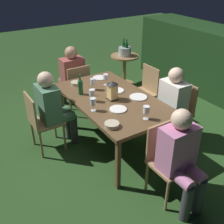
{
  "coord_description": "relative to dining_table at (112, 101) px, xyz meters",
  "views": [
    {
      "loc": [
        2.8,
        -1.78,
        2.41
      ],
      "look_at": [
        0.0,
        0.0,
        0.52
      ],
      "focal_mm": 43.66,
      "sensor_mm": 36.0,
      "label": 1
    }
  ],
  "objects": [
    {
      "name": "plate_d",
      "position": [
        -0.69,
        0.2,
        0.06
      ],
      "size": [
        0.21,
        0.21,
        0.01
      ],
      "primitive_type": "cylinder",
      "color": "white",
      "rests_on": "dining_table"
    },
    {
      "name": "chair_head_far",
      "position": [
        1.13,
        0.0,
        -0.21
      ],
      "size": [
        0.4,
        0.42,
        0.87
      ],
      "color": "#9E7A51",
      "rests_on": "ground"
    },
    {
      "name": "chair_side_right_b",
      "position": [
        0.4,
        0.89,
        -0.21
      ],
      "size": [
        0.42,
        0.4,
        0.87
      ],
      "color": "#9E7A51",
      "rests_on": "ground"
    },
    {
      "name": "bowl_bread",
      "position": [
        0.61,
        -0.39,
        0.08
      ],
      "size": [
        0.17,
        0.17,
        0.05
      ],
      "color": "#BCAD8E",
      "rests_on": "dining_table"
    },
    {
      "name": "dining_table",
      "position": [
        0.0,
        0.0,
        0.0
      ],
      "size": [
        1.76,
        1.01,
        0.75
      ],
      "color": "brown",
      "rests_on": "ground"
    },
    {
      "name": "side_table",
      "position": [
        -1.69,
        1.38,
        -0.26
      ],
      "size": [
        0.58,
        0.58,
        0.64
      ],
      "color": "#937047",
      "rests_on": "ground"
    },
    {
      "name": "chair_side_left_a",
      "position": [
        -0.4,
        -0.89,
        -0.21
      ],
      "size": [
        0.42,
        0.4,
        0.87
      ],
      "color": "#9E7A51",
      "rests_on": "ground"
    },
    {
      "name": "bowl_olives",
      "position": [
        -0.66,
        -0.22,
        0.08
      ],
      "size": [
        0.15,
        0.15,
        0.05
      ],
      "color": "#BCAD8E",
      "rests_on": "dining_table"
    },
    {
      "name": "wine_glass_d",
      "position": [
        0.18,
        -0.39,
        0.17
      ],
      "size": [
        0.08,
        0.08,
        0.17
      ],
      "color": "silver",
      "rests_on": "dining_table"
    },
    {
      "name": "ground_plane",
      "position": [
        0.0,
        0.0,
        -0.7
      ],
      "size": [
        16.0,
        16.0,
        0.0
      ],
      "primitive_type": "plane",
      "color": "#26471E"
    },
    {
      "name": "wine_glass_b",
      "position": [
        -0.37,
        -0.09,
        0.17
      ],
      "size": [
        0.08,
        0.08,
        0.17
      ],
      "color": "silver",
      "rests_on": "dining_table"
    },
    {
      "name": "wine_glass_e",
      "position": [
        0.69,
        0.03,
        0.17
      ],
      "size": [
        0.08,
        0.08,
        0.17
      ],
      "color": "silver",
      "rests_on": "dining_table"
    },
    {
      "name": "green_bottle_on_table",
      "position": [
        -0.32,
        -0.31,
        0.16
      ],
      "size": [
        0.07,
        0.07,
        0.29
      ],
      "color": "#1E5B2D",
      "rests_on": "dining_table"
    },
    {
      "name": "person_in_cream",
      "position": [
        0.4,
        0.7,
        -0.06
      ],
      "size": [
        0.38,
        0.47,
        1.15
      ],
      "color": "white",
      "rests_on": "ground"
    },
    {
      "name": "lantern_centerpiece",
      "position": [
        0.04,
        -0.02,
        0.2
      ],
      "size": [
        0.15,
        0.15,
        0.27
      ],
      "color": "black",
      "rests_on": "dining_table"
    },
    {
      "name": "plate_c",
      "position": [
        -0.15,
        0.17,
        0.06
      ],
      "size": [
        0.21,
        0.21,
        0.01
      ],
      "primitive_type": "cylinder",
      "color": "white",
      "rests_on": "dining_table"
    },
    {
      "name": "person_in_rust",
      "position": [
        -1.32,
        0.0,
        -0.06
      ],
      "size": [
        0.48,
        0.38,
        1.15
      ],
      "color": "#9E4C47",
      "rests_on": "ground"
    },
    {
      "name": "ice_bucket",
      "position": [
        -1.69,
        1.39,
        0.05
      ],
      "size": [
        0.26,
        0.26,
        0.34
      ],
      "color": "#B2B7BF",
      "rests_on": "side_table"
    },
    {
      "name": "person_in_pink",
      "position": [
        1.32,
        0.0,
        -0.06
      ],
      "size": [
        0.48,
        0.38,
        1.15
      ],
      "color": "#C675A3",
      "rests_on": "ground"
    },
    {
      "name": "person_in_green",
      "position": [
        -0.4,
        -0.7,
        -0.06
      ],
      "size": [
        0.38,
        0.47,
        1.15
      ],
      "color": "#4C7A5B",
      "rests_on": "ground"
    },
    {
      "name": "chair_side_right_a",
      "position": [
        -0.4,
        0.89,
        -0.21
      ],
      "size": [
        0.42,
        0.4,
        0.87
      ],
      "color": "#9E7A51",
      "rests_on": "ground"
    },
    {
      "name": "plate_a",
      "position": [
        0.19,
        0.3,
        0.06
      ],
      "size": [
        0.24,
        0.24,
        0.01
      ],
      "primitive_type": "cylinder",
      "color": "white",
      "rests_on": "dining_table"
    },
    {
      "name": "chair_head_near",
      "position": [
        -1.13,
        0.0,
        -0.21
      ],
      "size": [
        0.4,
        0.42,
        0.87
      ],
      "color": "#9E7A51",
      "rests_on": "ground"
    },
    {
      "name": "wine_glass_c",
      "position": [
        -0.05,
        -0.28,
        0.17
      ],
      "size": [
        0.08,
        0.08,
        0.17
      ],
      "color": "silver",
      "rests_on": "dining_table"
    },
    {
      "name": "wine_glass_a",
      "position": [
        -0.41,
        0.15,
        0.17
      ],
      "size": [
        0.08,
        0.08,
        0.17
      ],
      "color": "silver",
      "rests_on": "dining_table"
    },
    {
      "name": "plate_b",
      "position": [
        0.33,
        -0.12,
        0.06
      ],
      "size": [
        0.22,
        0.22,
        0.01
      ],
      "primitive_type": "cylinder",
      "color": "white",
      "rests_on": "dining_table"
    }
  ]
}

